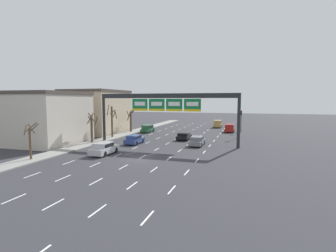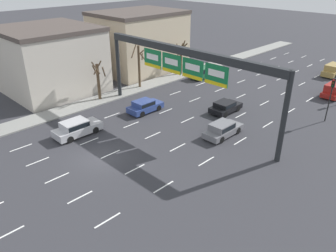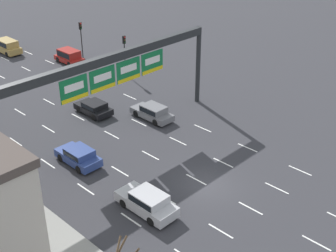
# 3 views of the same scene
# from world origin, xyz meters

# --- Properties ---
(ground_plane) EXTENTS (220.00, 220.00, 0.00)m
(ground_plane) POSITION_xyz_m (0.00, 0.00, 0.00)
(ground_plane) COLOR #333338
(sidewalk_left) EXTENTS (2.80, 110.00, 0.15)m
(sidewalk_left) POSITION_xyz_m (-11.30, 0.00, 0.07)
(sidewalk_left) COLOR gray
(sidewalk_left) RESTS_ON ground_plane
(lane_dashes) EXTENTS (13.32, 67.00, 0.01)m
(lane_dashes) POSITION_xyz_m (0.00, 13.50, 0.00)
(lane_dashes) COLOR white
(lane_dashes) RESTS_ON ground_plane
(sign_gantry) EXTENTS (21.85, 0.70, 7.76)m
(sign_gantry) POSITION_xyz_m (0.00, 10.23, 6.44)
(sign_gantry) COLOR #232628
(sign_gantry) RESTS_ON ground_plane
(building_near) EXTENTS (11.62, 11.00, 8.07)m
(building_near) POSITION_xyz_m (-18.80, 5.60, 4.05)
(building_near) COLOR beige
(building_near) RESTS_ON ground_plane
(building_far) EXTENTS (9.92, 12.67, 8.80)m
(building_far) POSITION_xyz_m (-17.96, 19.75, 4.41)
(building_far) COLOR #C6B293
(building_far) RESTS_ON ground_plane
(suv_red) EXTENTS (1.91, 3.96, 1.66)m
(suv_red) POSITION_xyz_m (8.21, 28.98, 0.92)
(suv_red) COLOR maroon
(suv_red) RESTS_ON ground_plane
(suv_gold) EXTENTS (1.88, 4.33, 1.77)m
(suv_gold) POSITION_xyz_m (4.77, 37.78, 0.98)
(suv_gold) COLOR #A88947
(suv_gold) RESTS_ON ground_plane
(car_grey) EXTENTS (1.80, 4.38, 1.39)m
(car_grey) POSITION_xyz_m (4.76, 10.65, 0.74)
(car_grey) COLOR slate
(car_grey) RESTS_ON ground_plane
(suv_green) EXTENTS (1.81, 3.99, 1.56)m
(suv_green) POSITION_xyz_m (-8.23, 23.33, 0.87)
(suv_green) COLOR #235B38
(suv_green) RESTS_ON ground_plane
(car_blue) EXTENTS (1.87, 4.06, 1.37)m
(car_blue) POSITION_xyz_m (-4.81, 9.21, 0.73)
(car_blue) COLOR navy
(car_blue) RESTS_ON ground_plane
(car_black) EXTENTS (1.93, 3.91, 1.25)m
(car_black) POSITION_xyz_m (1.55, 15.48, 0.68)
(car_black) COLOR black
(car_black) RESTS_ON ground_plane
(car_silver) EXTENTS (1.94, 4.58, 1.53)m
(car_silver) POSITION_xyz_m (-5.18, 0.89, 0.81)
(car_silver) COLOR #B7B7BC
(car_silver) RESTS_ON ground_plane
(traffic_light_near_gantry) EXTENTS (0.30, 0.35, 4.65)m
(traffic_light_near_gantry) POSITION_xyz_m (10.39, 20.98, 3.32)
(traffic_light_near_gantry) COLOR black
(traffic_light_near_gantry) RESTS_ON ground_plane
(tree_bare_closest) EXTENTS (1.55, 1.82, 4.94)m
(tree_bare_closest) POSITION_xyz_m (-11.68, 22.41, 2.65)
(tree_bare_closest) COLOR brown
(tree_bare_closest) RESTS_ON sidewalk_left
(tree_bare_second) EXTENTS (1.89, 1.87, 5.76)m
(tree_bare_second) POSITION_xyz_m (-11.39, 14.14, 3.22)
(tree_bare_second) COLOR brown
(tree_bare_second) RESTS_ON sidewalk_left
(tree_bare_third) EXTENTS (1.92, 1.84, 4.67)m
(tree_bare_third) POSITION_xyz_m (-11.40, 7.80, 2.66)
(tree_bare_third) COLOR brown
(tree_bare_third) RESTS_ON sidewalk_left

